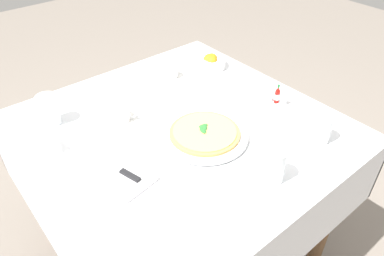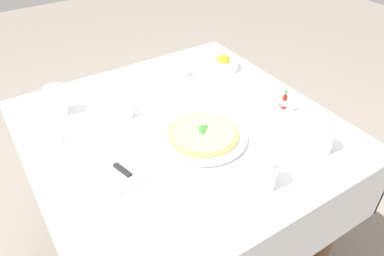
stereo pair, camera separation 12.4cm
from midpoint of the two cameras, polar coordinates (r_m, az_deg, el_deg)
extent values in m
plane|color=slate|center=(1.92, 0.64, -18.03)|extent=(8.00, 8.00, 0.00)
cube|color=white|center=(1.37, 0.85, -0.16)|extent=(1.09, 1.09, 0.02)
cube|color=white|center=(1.76, 15.67, 1.81)|extent=(1.09, 0.01, 0.28)
cube|color=white|center=(1.34, -19.46, -12.99)|extent=(1.09, 0.01, 0.28)
cube|color=white|center=(1.85, -8.49, 4.79)|extent=(0.01, 1.09, 0.28)
cylinder|color=brown|center=(1.67, 23.36, -13.34)|extent=(0.06, 0.06, 0.73)
cylinder|color=brown|center=(2.10, 4.26, 2.12)|extent=(0.06, 0.06, 0.73)
cylinder|color=brown|center=(1.83, -19.48, -6.93)|extent=(0.06, 0.06, 0.73)
cylinder|color=white|center=(1.31, 4.52, -1.62)|extent=(0.19, 0.19, 0.01)
cylinder|color=white|center=(1.30, 4.53, -1.31)|extent=(0.31, 0.31, 0.01)
cylinder|color=tan|center=(1.30, 4.56, -0.97)|extent=(0.25, 0.25, 0.01)
cylinder|color=#EAC66B|center=(1.29, 4.57, -0.73)|extent=(0.23, 0.23, 0.00)
ellipsoid|color=#2D7533|center=(1.30, 4.59, -0.12)|extent=(0.04, 0.04, 0.01)
ellipsoid|color=#2D7533|center=(1.29, 4.26, -0.59)|extent=(0.04, 0.03, 0.01)
ellipsoid|color=#2D7533|center=(1.31, 4.43, 0.13)|extent=(0.02, 0.04, 0.01)
cylinder|color=white|center=(1.68, 0.24, 8.07)|extent=(0.13, 0.13, 0.01)
cylinder|color=white|center=(1.66, 0.24, 8.96)|extent=(0.08, 0.08, 0.05)
torus|color=white|center=(1.65, -1.43, 8.78)|extent=(0.02, 0.04, 0.03)
cylinder|color=black|center=(1.65, 0.25, 9.64)|extent=(0.07, 0.07, 0.00)
cylinder|color=white|center=(1.43, -8.13, 1.84)|extent=(0.13, 0.13, 0.01)
cylinder|color=white|center=(1.41, -8.24, 2.80)|extent=(0.08, 0.08, 0.05)
torus|color=white|center=(1.40, -6.24, 2.81)|extent=(0.03, 0.03, 0.03)
cylinder|color=black|center=(1.40, -8.32, 3.54)|extent=(0.07, 0.07, 0.00)
cylinder|color=white|center=(1.48, -18.23, 4.02)|extent=(0.07, 0.07, 0.12)
cylinder|color=silver|center=(1.49, -18.06, 3.27)|extent=(0.06, 0.06, 0.07)
cylinder|color=white|center=(1.14, 14.60, -6.76)|extent=(0.07, 0.07, 0.12)
cylinder|color=silver|center=(1.15, 14.47, -7.37)|extent=(0.06, 0.06, 0.08)
cylinder|color=white|center=(1.33, 22.28, -1.54)|extent=(0.07, 0.07, 0.10)
cylinder|color=silver|center=(1.34, 22.10, -2.14)|extent=(0.07, 0.07, 0.07)
cube|color=white|center=(1.20, -9.30, -6.04)|extent=(0.24, 0.16, 0.02)
cube|color=silver|center=(1.22, -10.88, -4.49)|extent=(0.12, 0.05, 0.01)
cube|color=black|center=(1.16, -7.86, -6.62)|extent=(0.08, 0.04, 0.01)
cylinder|color=white|center=(1.75, 6.80, 9.86)|extent=(0.15, 0.15, 0.04)
sphere|color=orange|center=(1.75, 6.81, 10.26)|extent=(0.06, 0.06, 0.06)
sphere|color=orange|center=(1.74, 6.67, 10.23)|extent=(0.05, 0.05, 0.05)
sphere|color=orange|center=(1.73, 7.12, 9.98)|extent=(0.05, 0.05, 0.05)
sphere|color=orange|center=(1.75, 7.14, 10.35)|extent=(0.06, 0.06, 0.06)
cylinder|color=#B7140F|center=(1.51, 16.51, 3.79)|extent=(0.02, 0.02, 0.05)
cylinder|color=white|center=(1.51, 16.51, 3.79)|extent=(0.02, 0.02, 0.02)
cone|color=#B7140F|center=(1.49, 16.75, 4.92)|extent=(0.02, 0.02, 0.02)
cylinder|color=#1E722D|center=(1.49, 16.85, 5.38)|extent=(0.01, 0.01, 0.01)
cylinder|color=white|center=(1.52, 15.46, 3.96)|extent=(0.03, 0.03, 0.04)
cylinder|color=white|center=(1.53, 15.42, 3.77)|extent=(0.02, 0.02, 0.03)
sphere|color=silver|center=(1.51, 15.61, 4.71)|extent=(0.02, 0.02, 0.02)
cylinder|color=white|center=(1.51, 17.48, 3.15)|extent=(0.03, 0.03, 0.04)
cylinder|color=#38332D|center=(1.51, 17.44, 2.97)|extent=(0.02, 0.02, 0.03)
sphere|color=silver|center=(1.49, 17.65, 3.91)|extent=(0.02, 0.02, 0.02)
cube|color=white|center=(1.36, -17.98, -0.44)|extent=(0.09, 0.01, 0.06)
camera|label=1|loc=(0.06, -87.33, 2.05)|focal=34.11mm
camera|label=2|loc=(0.06, 92.67, -2.05)|focal=34.11mm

